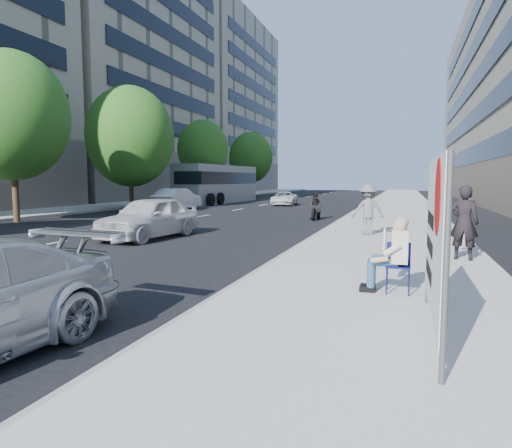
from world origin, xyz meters
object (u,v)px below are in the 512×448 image
at_px(white_sedan_far, 284,199).
at_px(seated_protester, 392,251).
at_px(protest_banner, 434,235).
at_px(white_sedan_mid, 177,199).
at_px(motorcycle, 316,207).
at_px(pedestrian_woman, 464,223).
at_px(bus, 218,184).
at_px(jogger, 368,210).
at_px(white_sedan_near, 149,217).

bearing_deg(white_sedan_far, seated_protester, -78.16).
height_order(seated_protester, protest_banner, protest_banner).
relative_size(white_sedan_mid, motorcycle, 2.19).
distance_m(pedestrian_woman, white_sedan_far, 26.04).
xyz_separation_m(pedestrian_woman, bus, (-17.15, 25.71, 0.58)).
distance_m(pedestrian_woman, bus, 30.91).
bearing_deg(protest_banner, white_sedan_mid, 124.51).
xyz_separation_m(seated_protester, white_sedan_far, (-9.03, 27.65, -0.33)).
relative_size(seated_protester, motorcycle, 0.64).
xyz_separation_m(seated_protester, motorcycle, (-4.17, 15.39, -0.24)).
height_order(jogger, white_sedan_near, jogger).
height_order(protest_banner, bus, bus).
relative_size(protest_banner, white_sedan_far, 0.78).
xyz_separation_m(jogger, pedestrian_woman, (2.58, -4.42, 0.02)).
bearing_deg(motorcycle, protest_banner, -75.89).
xyz_separation_m(white_sedan_near, motorcycle, (4.23, 9.31, -0.11)).
relative_size(white_sedan_near, white_sedan_mid, 0.98).
relative_size(protest_banner, motorcycle, 1.50).
bearing_deg(motorcycle, white_sedan_near, -115.45).
bearing_deg(motorcycle, white_sedan_mid, 155.15).
height_order(jogger, pedestrian_woman, pedestrian_woman).
xyz_separation_m(white_sedan_mid, white_sedan_far, (5.61, 7.63, -0.19)).
bearing_deg(motorcycle, pedestrian_woman, -64.55).
relative_size(white_sedan_near, motorcycle, 2.14).
height_order(white_sedan_mid, bus, bus).
relative_size(seated_protester, pedestrian_woman, 0.72).
height_order(white_sedan_near, white_sedan_far, white_sedan_near).
bearing_deg(jogger, protest_banner, 81.09).
bearing_deg(jogger, white_sedan_mid, -58.25).
height_order(white_sedan_near, bus, bus).
bearing_deg(pedestrian_woman, motorcycle, -49.16).
distance_m(motorcycle, bus, 18.24).
height_order(white_sedan_near, white_sedan_mid, white_sedan_near).
bearing_deg(jogger, motorcycle, -83.60).
distance_m(seated_protester, pedestrian_woman, 4.18).
bearing_deg(white_sedan_far, bus, 157.33).
distance_m(protest_banner, white_sedan_far, 31.22).
relative_size(jogger, white_sedan_mid, 0.39).
xyz_separation_m(protest_banner, motorcycle, (-4.71, 17.45, -0.76)).
bearing_deg(white_sedan_mid, protest_banner, 124.62).
distance_m(white_sedan_near, white_sedan_mid, 15.27).
bearing_deg(white_sedan_near, jogger, 23.14).
distance_m(white_sedan_far, motorcycle, 13.19).
height_order(protest_banner, motorcycle, protest_banner).
distance_m(pedestrian_woman, motorcycle, 12.87).
height_order(jogger, white_sedan_far, jogger).
xyz_separation_m(pedestrian_woman, white_sedan_near, (-9.97, 2.21, -0.31)).
distance_m(protest_banner, white_sedan_near, 12.11).
relative_size(seated_protester, white_sedan_mid, 0.29).
distance_m(jogger, pedestrian_woman, 5.12).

